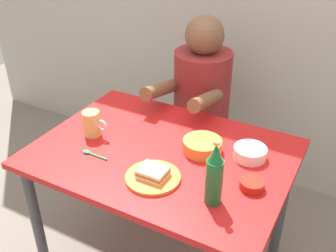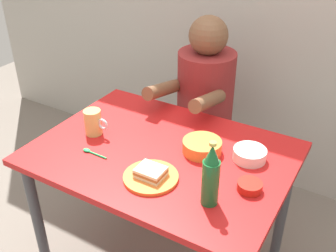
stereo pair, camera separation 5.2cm
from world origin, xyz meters
TOP-DOWN VIEW (x-y plane):
  - dining_table at (0.00, 0.00)m, footprint 1.10×0.80m
  - stool at (-0.10, 0.63)m, footprint 0.34×0.34m
  - person_seated at (-0.10, 0.62)m, footprint 0.33×0.56m
  - plate_orange at (0.06, -0.19)m, footprint 0.22×0.22m
  - sandwich at (0.06, -0.19)m, footprint 0.11×0.09m
  - beer_mug at (-0.35, -0.04)m, footprint 0.13×0.08m
  - beer_bottle at (0.32, -0.20)m, footprint 0.06×0.06m
  - sambal_bowl_red at (0.42, -0.06)m, footprint 0.10×0.10m
  - soup_bowl_orange at (0.15, 0.08)m, footprint 0.17×0.17m
  - rice_bowl_white at (0.35, 0.13)m, footprint 0.14×0.14m
  - spoon at (-0.26, -0.17)m, footprint 0.13×0.02m

SIDE VIEW (x-z plane):
  - stool at x=-0.10m, z-range 0.12..0.57m
  - dining_table at x=0.00m, z-range 0.28..1.02m
  - spoon at x=-0.26m, z-range 0.74..0.75m
  - plate_orange at x=0.06m, z-range 0.74..0.75m
  - sambal_bowl_red at x=0.42m, z-range 0.74..0.78m
  - person_seated at x=-0.10m, z-range 0.41..1.13m
  - rice_bowl_white at x=0.35m, z-range 0.74..0.79m
  - soup_bowl_orange at x=0.15m, z-range 0.74..0.80m
  - sandwich at x=0.06m, z-range 0.75..0.79m
  - beer_mug at x=-0.35m, z-range 0.74..0.86m
  - beer_bottle at x=0.32m, z-range 0.73..0.99m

